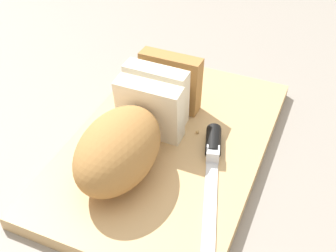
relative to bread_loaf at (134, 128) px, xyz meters
The scene contains 8 objects.
ground_plane 0.09m from the bread_loaf, 39.50° to the right, with size 3.00×3.00×0.00m, color gray.
cutting_board 0.08m from the bread_loaf, 39.50° to the right, with size 0.44×0.28×0.02m, color tan.
bread_loaf is the anchor object (origin of this frame).
bread_knife 0.12m from the bread_loaf, 80.72° to the right, with size 0.28×0.10×0.02m.
crumb_near_knife 0.08m from the bread_loaf, 21.08° to the right, with size 0.00×0.00×0.00m, color tan.
crumb_near_loaf 0.09m from the bread_loaf, 19.23° to the right, with size 0.00×0.00×0.00m, color tan.
crumb_stray_left 0.09m from the bread_loaf, 34.93° to the right, with size 0.00×0.00×0.00m, color tan.
crumb_stray_right 0.11m from the bread_loaf, 42.24° to the right, with size 0.01×0.01×0.01m, color tan.
Camera 1 is at (-0.46, -0.19, 0.47)m, focal length 46.99 mm.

